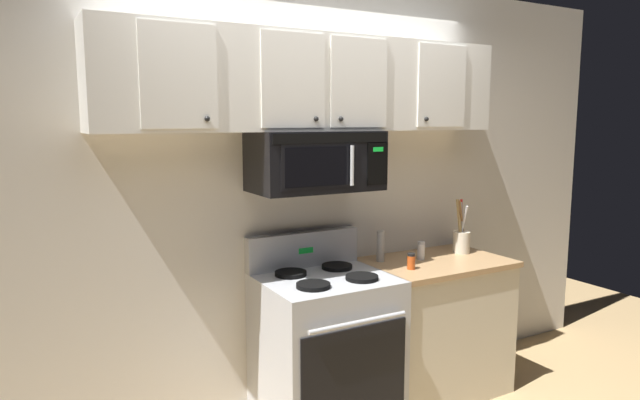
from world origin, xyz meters
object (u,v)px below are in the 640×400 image
at_px(over_range_microwave, 316,161).
at_px(spice_jar, 411,261).
at_px(stove_range, 325,347).
at_px(salt_shaker, 421,251).
at_px(utensil_crock_cream, 461,239).
at_px(pepper_mill, 381,246).

distance_m(over_range_microwave, spice_jar, 0.86).
distance_m(stove_range, salt_shaker, 0.91).
relative_size(utensil_crock_cream, pepper_mill, 1.84).
bearing_deg(salt_shaker, spice_jar, -142.33).
bearing_deg(stove_range, over_range_microwave, 90.14).
bearing_deg(spice_jar, salt_shaker, 37.67).
relative_size(over_range_microwave, salt_shaker, 6.35).
xyz_separation_m(over_range_microwave, salt_shaker, (0.76, -0.06, -0.62)).
xyz_separation_m(utensil_crock_cream, salt_shaker, (-0.36, -0.01, -0.04)).
bearing_deg(salt_shaker, stove_range, -175.49).
xyz_separation_m(stove_range, utensil_crock_cream, (1.13, 0.07, 0.53)).
distance_m(over_range_microwave, salt_shaker, 0.98).
xyz_separation_m(over_range_microwave, utensil_crock_cream, (1.13, -0.04, -0.58)).
bearing_deg(over_range_microwave, pepper_mill, 3.83).
height_order(stove_range, salt_shaker, stove_range).
bearing_deg(utensil_crock_cream, spice_jar, -163.18).
xyz_separation_m(stove_range, salt_shaker, (0.76, 0.06, 0.49)).
height_order(over_range_microwave, pepper_mill, over_range_microwave).
bearing_deg(over_range_microwave, utensil_crock_cream, -2.26).
relative_size(stove_range, pepper_mill, 5.53).
bearing_deg(utensil_crock_cream, over_range_microwave, 177.74).
xyz_separation_m(over_range_microwave, spice_jar, (0.55, -0.22, -0.63)).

